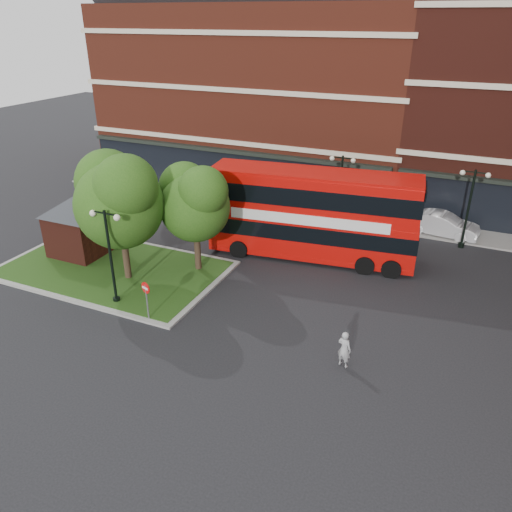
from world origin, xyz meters
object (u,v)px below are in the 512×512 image
at_px(bus, 313,209).
at_px(car_white, 442,224).
at_px(woman, 344,349).
at_px(car_silver, 300,205).

relative_size(bus, car_white, 2.66).
distance_m(woman, car_silver, 17.43).
bearing_deg(car_silver, bus, -162.53).
bearing_deg(car_silver, woman, -161.68).
bearing_deg(car_silver, car_white, -95.50).
bearing_deg(bus, car_silver, 107.52).
distance_m(car_silver, car_white, 9.80).
height_order(bus, car_white, bus).
xyz_separation_m(woman, car_silver, (-7.49, 15.74, -0.10)).
xyz_separation_m(bus, car_silver, (-2.89, 6.32, -2.29)).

